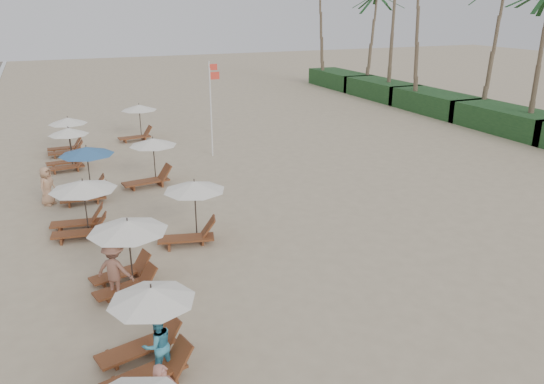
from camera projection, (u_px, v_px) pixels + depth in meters
name	position (u px, v px, depth m)	size (l,w,h in m)	color
ground	(324.00, 303.00, 15.46)	(160.00, 160.00, 0.00)	tan
shrub_hedge	(508.00, 120.00, 35.95)	(3.20, 53.00, 1.60)	#193D1C
lounger_station_1	(144.00, 333.00, 12.32)	(2.48, 2.21, 2.14)	brown
lounger_station_2	(124.00, 250.00, 15.96)	(2.54, 2.40, 2.16)	brown
lounger_station_3	(80.00, 205.00, 19.78)	(2.67, 2.46, 2.07)	brown
lounger_station_4	(84.00, 173.00, 23.26)	(2.61, 2.36, 2.38)	brown
lounger_station_5	(66.00, 149.00, 27.71)	(2.40, 2.04, 2.17)	brown
lounger_station_6	(66.00, 136.00, 30.47)	(2.44, 2.17, 2.11)	brown
inland_station_0	(191.00, 207.00, 19.04)	(2.75, 2.24, 2.22)	brown
inland_station_1	(149.00, 159.00, 25.10)	(2.87, 2.24, 2.22)	brown
inland_station_2	(137.00, 119.00, 33.54)	(2.71, 2.24, 2.22)	brown
beachgoer_mid_a	(158.00, 345.00, 12.29)	(0.75, 0.58, 1.53)	teal
beachgoer_mid_b	(115.00, 270.00, 15.50)	(1.14, 0.66, 1.77)	brown
beachgoer_far_b	(47.00, 186.00, 22.79)	(0.83, 0.54, 1.69)	tan
flag_pole_near	(212.00, 109.00, 29.59)	(0.59, 0.08, 4.90)	silver
flag_pole_far	(211.00, 94.00, 35.26)	(0.60, 0.08, 4.71)	silver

